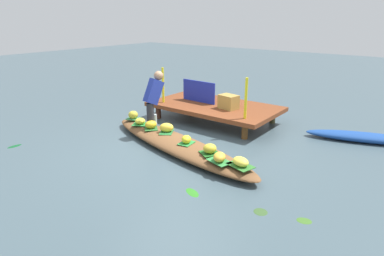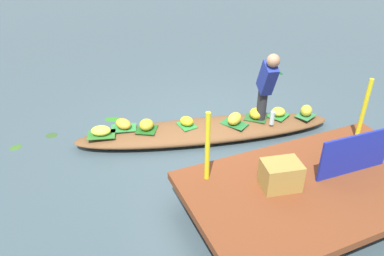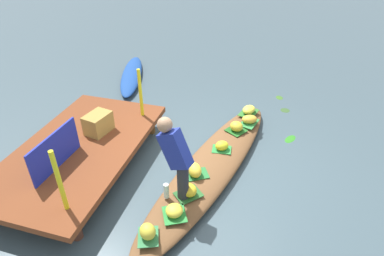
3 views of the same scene
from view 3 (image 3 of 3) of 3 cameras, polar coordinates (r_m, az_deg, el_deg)
name	(u,v)px [view 3 (image 3 of 3)]	position (r m, az deg, el deg)	size (l,w,h in m)	color
canal_water	(212,171)	(5.49, 3.42, -7.44)	(40.00, 40.00, 0.00)	#3D5058
dock_platform	(79,149)	(5.65, -18.90, -3.49)	(3.20, 1.80, 0.42)	brown
vendor_boat	(212,166)	(5.42, 3.46, -6.50)	(4.26, 0.80, 0.23)	brown
moored_boat	(132,75)	(8.65, -10.34, 8.94)	(2.44, 0.48, 0.19)	navy
leaf_mat_0	(222,149)	(5.58, 5.12, -3.68)	(0.32, 0.24, 0.01)	#2A8539
banana_bunch_0	(222,146)	(5.53, 5.16, -3.04)	(0.23, 0.18, 0.16)	yellow
leaf_mat_1	(174,214)	(4.51, -3.04, -14.60)	(0.33, 0.30, 0.01)	#298435
banana_bunch_1	(174,211)	(4.45, -3.07, -13.99)	(0.24, 0.23, 0.14)	yellow
leaf_mat_2	(194,175)	(5.06, 0.43, -8.02)	(0.41, 0.26, 0.01)	#236D31
banana_bunch_2	(195,170)	(5.00, 0.44, -7.20)	(0.29, 0.20, 0.19)	yellow
leaf_mat_3	(148,237)	(4.30, -7.55, -18.04)	(0.32, 0.25, 0.01)	#317A44
banana_bunch_3	(148,231)	(4.23, -7.65, -17.23)	(0.23, 0.19, 0.19)	gold
leaf_mat_4	(188,194)	(4.75, -0.63, -11.34)	(0.36, 0.28, 0.01)	#265C26
banana_bunch_4	(188,190)	(4.69, -0.64, -10.58)	(0.25, 0.21, 0.18)	yellow
leaf_mat_5	(236,130)	(6.08, 7.59, -0.40)	(0.31, 0.32, 0.01)	#1E5C1E
banana_bunch_5	(236,126)	(6.03, 7.65, 0.28)	(0.22, 0.24, 0.18)	gold
leaf_mat_6	(249,113)	(6.66, 9.70, 2.62)	(0.43, 0.29, 0.01)	#2E6F2A
banana_bunch_6	(249,110)	(6.62, 9.76, 3.14)	(0.30, 0.22, 0.14)	yellow
leaf_mat_7	(249,123)	(6.34, 9.80, 0.90)	(0.40, 0.27, 0.01)	#30833D
banana_bunch_7	(249,119)	(6.30, 9.86, 1.49)	(0.29, 0.21, 0.15)	gold
vendor_person	(176,155)	(4.31, -2.78, -4.72)	(0.28, 0.49, 1.22)	#28282D
water_bottle	(166,191)	(4.66, -4.45, -10.73)	(0.07, 0.07, 0.23)	silver
market_banner	(55,151)	(5.16, -22.48, -3.65)	(1.02, 0.03, 0.55)	#1B289C
railing_post_west	(59,181)	(4.31, -21.87, -8.52)	(0.06, 0.06, 0.91)	yellow
railing_post_east	(140,93)	(5.99, -8.85, 5.98)	(0.06, 0.06, 0.91)	yellow
produce_crate	(98,123)	(5.79, -15.84, 0.81)	(0.44, 0.32, 0.34)	#A4813B
drifting_plant_0	(279,98)	(7.88, 14.80, 5.08)	(0.20, 0.15, 0.01)	#386522
drifting_plant_1	(285,110)	(7.39, 15.72, 2.96)	(0.20, 0.19, 0.01)	#335227
drifting_plant_2	(290,139)	(6.48, 16.54, -1.81)	(0.31, 0.15, 0.01)	#2B791E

